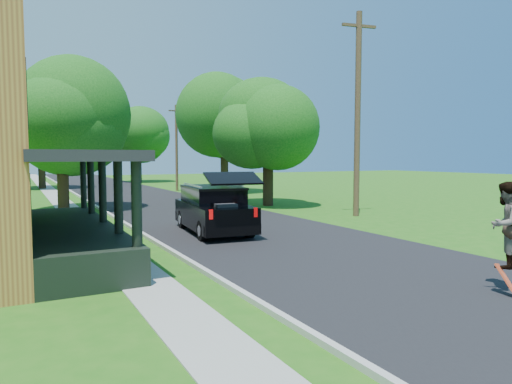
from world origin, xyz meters
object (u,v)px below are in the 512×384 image
black_suv (214,209)px  skateboarder (505,225)px  utility_pole_near (358,112)px  tree_right_near (267,121)px

black_suv → skateboarder: size_ratio=2.85×
skateboarder → utility_pole_near: 13.60m
black_suv → utility_pole_near: 9.54m
tree_right_near → skateboarder: bearing=-103.1°
black_suv → skateboarder: bearing=-69.5°
black_suv → utility_pole_near: bearing=15.8°
black_suv → tree_right_near: tree_right_near is taller
skateboarder → utility_pole_near: (5.75, 11.74, 3.75)m
black_suv → utility_pole_near: size_ratio=0.54×
tree_right_near → utility_pole_near: size_ratio=0.78×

